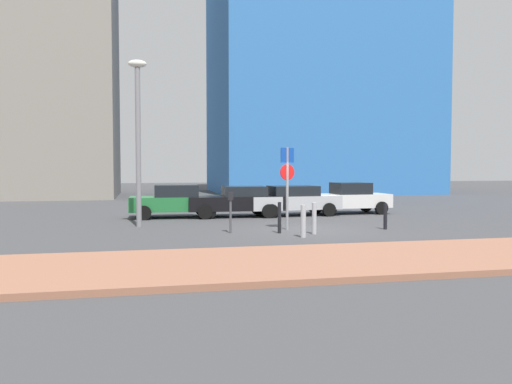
% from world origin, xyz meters
% --- Properties ---
extents(ground_plane, '(120.00, 120.00, 0.00)m').
position_xyz_m(ground_plane, '(0.00, 0.00, 0.00)').
color(ground_plane, '#424244').
extents(sidewalk_brick, '(40.00, 4.25, 0.14)m').
position_xyz_m(sidewalk_brick, '(0.00, -6.33, 0.07)').
color(sidewalk_brick, '#9E664C').
rests_on(sidewalk_brick, ground).
extents(parked_car_green, '(4.25, 2.11, 1.52)m').
position_xyz_m(parked_car_green, '(-4.49, 5.83, 0.78)').
color(parked_car_green, '#237238').
rests_on(parked_car_green, ground).
extents(parked_car_black, '(4.50, 1.97, 1.43)m').
position_xyz_m(parked_car_black, '(-1.66, 5.57, 0.75)').
color(parked_car_black, black).
rests_on(parked_car_black, ground).
extents(parked_car_silver, '(4.52, 2.18, 1.43)m').
position_xyz_m(parked_car_silver, '(1.05, 5.61, 0.76)').
color(parked_car_silver, '#B7BABF').
rests_on(parked_car_silver, ground).
extents(parked_car_white, '(4.02, 2.01, 1.55)m').
position_xyz_m(parked_car_white, '(4.12, 6.03, 0.78)').
color(parked_car_white, white).
rests_on(parked_car_white, ground).
extents(parking_sign_post, '(0.59, 0.19, 3.07)m').
position_xyz_m(parking_sign_post, '(-0.72, 0.36, 1.93)').
color(parking_sign_post, gray).
rests_on(parking_sign_post, ground).
extents(parking_meter, '(0.18, 0.14, 1.45)m').
position_xyz_m(parking_meter, '(-2.96, -0.21, 0.94)').
color(parking_meter, '#4C4C51').
rests_on(parking_meter, ground).
extents(street_lamp, '(0.70, 0.36, 6.44)m').
position_xyz_m(street_lamp, '(-6.13, 2.40, 3.83)').
color(street_lamp, gray).
rests_on(street_lamp, ground).
extents(traffic_bollard_near, '(0.14, 0.14, 0.96)m').
position_xyz_m(traffic_bollard_near, '(2.88, -0.37, 0.48)').
color(traffic_bollard_near, black).
rests_on(traffic_bollard_near, ground).
extents(traffic_bollard_mid, '(0.16, 0.16, 1.09)m').
position_xyz_m(traffic_bollard_mid, '(-0.16, -1.09, 0.55)').
color(traffic_bollard_mid, '#B7B7BC').
rests_on(traffic_bollard_mid, ground).
extents(traffic_bollard_far, '(0.12, 0.12, 1.10)m').
position_xyz_m(traffic_bollard_far, '(-1.28, -0.61, 0.55)').
color(traffic_bollard_far, black).
rests_on(traffic_bollard_far, ground).
extents(traffic_bollard_edge, '(0.18, 0.18, 1.08)m').
position_xyz_m(traffic_bollard_edge, '(-0.79, -1.83, 0.54)').
color(traffic_bollard_edge, '#B7B7BC').
rests_on(traffic_bollard_edge, ground).
extents(building_colorful_midrise, '(19.06, 14.37, 31.53)m').
position_xyz_m(building_colorful_midrise, '(9.97, 28.00, 15.77)').
color(building_colorful_midrise, '#3372BF').
rests_on(building_colorful_midrise, ground).
extents(building_under_construction, '(10.55, 10.88, 22.27)m').
position_xyz_m(building_under_construction, '(-13.34, 24.87, 11.13)').
color(building_under_construction, gray).
rests_on(building_under_construction, ground).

